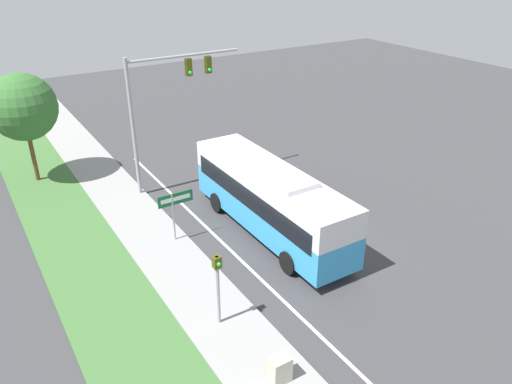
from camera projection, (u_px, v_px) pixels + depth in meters
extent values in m
plane|color=#38383A|center=(328.00, 253.00, 22.35)|extent=(80.00, 80.00, 0.00)
cube|color=gray|center=(204.00, 299.00, 19.38)|extent=(2.80, 80.00, 0.12)
cube|color=#3D6633|center=(124.00, 329.00, 17.87)|extent=(3.60, 80.00, 0.10)
cube|color=silver|center=(260.00, 278.00, 20.64)|extent=(0.14, 30.00, 0.01)
cube|color=#3393D1|center=(270.00, 210.00, 23.40)|extent=(2.41, 10.19, 1.51)
cube|color=silver|center=(270.00, 184.00, 22.79)|extent=(2.41, 10.19, 1.24)
cube|color=black|center=(270.00, 192.00, 22.98)|extent=(2.45, 9.38, 0.93)
cube|color=silver|center=(280.00, 175.00, 21.87)|extent=(1.69, 3.57, 0.24)
cylinder|color=black|center=(217.00, 202.00, 25.56)|extent=(0.28, 1.02, 1.02)
cylinder|color=black|center=(255.00, 192.00, 26.66)|extent=(0.28, 1.02, 1.02)
cylinder|color=black|center=(288.00, 263.00, 20.78)|extent=(0.28, 1.02, 1.02)
cylinder|color=black|center=(331.00, 246.00, 21.88)|extent=(0.28, 1.02, 1.02)
cylinder|color=#939399|center=(133.00, 130.00, 25.84)|extent=(0.20, 0.20, 7.45)
cylinder|color=#939399|center=(184.00, 56.00, 25.75)|extent=(6.25, 0.14, 0.14)
cube|color=#47470F|center=(188.00, 67.00, 26.13)|extent=(0.32, 0.28, 0.90)
sphere|color=#1ED838|center=(190.00, 73.00, 26.11)|extent=(0.18, 0.18, 0.18)
cube|color=#47470F|center=(208.00, 65.00, 26.68)|extent=(0.32, 0.28, 0.90)
sphere|color=#1ED838|center=(210.00, 70.00, 26.65)|extent=(0.18, 0.18, 0.18)
cylinder|color=#939399|center=(218.00, 292.00, 17.51)|extent=(0.12, 0.12, 2.96)
cube|color=#47470F|center=(217.00, 262.00, 16.95)|extent=(0.28, 0.24, 0.44)
sphere|color=#1ED838|center=(219.00, 264.00, 16.83)|extent=(0.14, 0.14, 0.14)
cylinder|color=#939399|center=(174.00, 218.00, 22.65)|extent=(0.08, 0.08, 2.51)
cube|color=#145B2D|center=(175.00, 199.00, 22.31)|extent=(1.68, 0.03, 0.56)
cube|color=white|center=(176.00, 199.00, 22.29)|extent=(1.43, 0.01, 0.19)
cube|color=#B7B29E|center=(279.00, 369.00, 15.54)|extent=(0.65, 0.52, 0.90)
cylinder|color=brown|center=(33.00, 154.00, 28.24)|extent=(0.24, 0.24, 3.24)
sphere|color=#33662D|center=(23.00, 107.00, 27.01)|extent=(3.69, 3.69, 3.69)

